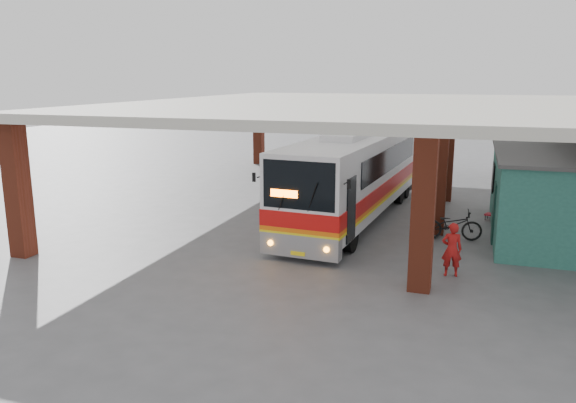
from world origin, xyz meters
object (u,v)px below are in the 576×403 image
Objects in this scene: coach_bus at (354,176)px; red_chair at (494,211)px; motorcycle at (452,225)px; pedestrian at (452,249)px.

red_chair is at bearing 20.48° from coach_bus.
motorcycle is 1.30× the size of pedestrian.
motorcycle is (3.93, -1.80, -1.26)m from coach_bus.
coach_bus is 7.88× the size of pedestrian.
pedestrian is at bearing 174.86° from motorcycle.
motorcycle is 3.71m from red_chair.
pedestrian is 2.00× the size of red_chair.
coach_bus is 7.07m from pedestrian.
pedestrian is at bearing -50.20° from coach_bus.
red_chair is (1.34, 7.28, -0.43)m from pedestrian.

